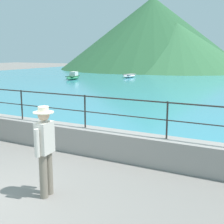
# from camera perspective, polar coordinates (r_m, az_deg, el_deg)

# --- Properties ---
(promenade_wall) EXTENTS (20.00, 0.56, 0.70)m
(promenade_wall) POSITION_cam_1_polar(r_m,az_deg,el_deg) (8.46, -4.98, -5.22)
(promenade_wall) COLOR gray
(promenade_wall) RESTS_ON ground
(railing) EXTENTS (18.44, 0.04, 0.90)m
(railing) POSITION_cam_1_polar(r_m,az_deg,el_deg) (8.23, -5.09, 1.37)
(railing) COLOR #282623
(railing) RESTS_ON promenade_wall
(lake_water) EXTENTS (64.00, 44.32, 0.06)m
(lake_water) POSITION_cam_1_polar(r_m,az_deg,el_deg) (29.88, 19.53, 5.28)
(lake_water) COLOR teal
(lake_water) RESTS_ON ground
(hill_main) EXTENTS (30.30, 30.30, 11.55)m
(hill_main) POSITION_cam_1_polar(r_m,az_deg,el_deg) (52.23, 7.54, 14.33)
(hill_main) COLOR #285633
(hill_main) RESTS_ON ground
(hill_secondary) EXTENTS (21.77, 21.77, 6.99)m
(hill_secondary) POSITION_cam_1_polar(r_m,az_deg,el_deg) (47.12, 11.89, 11.79)
(hill_secondary) COLOR #33663D
(hill_secondary) RESTS_ON ground
(person_walking) EXTENTS (0.38, 0.57, 1.75)m
(person_walking) POSITION_cam_1_polar(r_m,az_deg,el_deg) (5.87, -12.42, -6.41)
(person_walking) COLOR slate
(person_walking) RESTS_ON ground
(boat_1) EXTENTS (1.30, 2.42, 0.76)m
(boat_1) POSITION_cam_1_polar(r_m,az_deg,el_deg) (31.00, -7.31, 6.56)
(boat_1) COLOR #338C59
(boat_1) RESTS_ON lake_water
(boat_2) EXTENTS (0.97, 2.33, 0.36)m
(boat_2) POSITION_cam_1_polar(r_m,az_deg,el_deg) (33.20, 3.27, 6.80)
(boat_2) COLOR white
(boat_2) RESTS_ON lake_water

